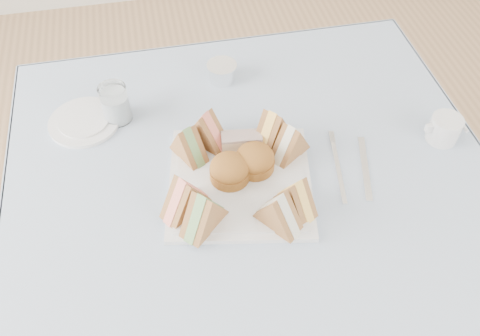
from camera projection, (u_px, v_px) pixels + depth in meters
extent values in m
plane|color=#9E7751|center=(251.00, 333.00, 1.61)|extent=(4.00, 4.00, 0.00)
cube|color=brown|center=(253.00, 277.00, 1.32)|extent=(0.90, 0.90, 0.74)
cube|color=#95B2C9|center=(257.00, 190.00, 1.04)|extent=(1.02, 1.02, 0.01)
cube|color=silver|center=(240.00, 182.00, 1.04)|extent=(0.34, 0.34, 0.01)
cylinder|color=#A75C26|center=(230.00, 170.00, 1.02)|extent=(0.10, 0.10, 0.06)
cylinder|color=#A75C26|center=(255.00, 160.00, 1.04)|extent=(0.09, 0.09, 0.05)
cube|color=tan|center=(242.00, 142.00, 1.08)|extent=(0.09, 0.04, 0.04)
cylinder|color=silver|center=(84.00, 122.00, 1.16)|extent=(0.21, 0.21, 0.01)
cylinder|color=white|center=(115.00, 104.00, 1.13)|extent=(0.08, 0.08, 0.09)
cylinder|color=white|center=(222.00, 73.00, 1.24)|extent=(0.08, 0.08, 0.04)
cube|color=white|center=(365.00, 168.00, 1.07)|extent=(0.06, 0.17, 0.00)
cube|color=white|center=(339.00, 172.00, 1.06)|extent=(0.04, 0.17, 0.00)
cylinder|color=silver|center=(444.00, 129.00, 1.11)|extent=(0.07, 0.07, 0.06)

